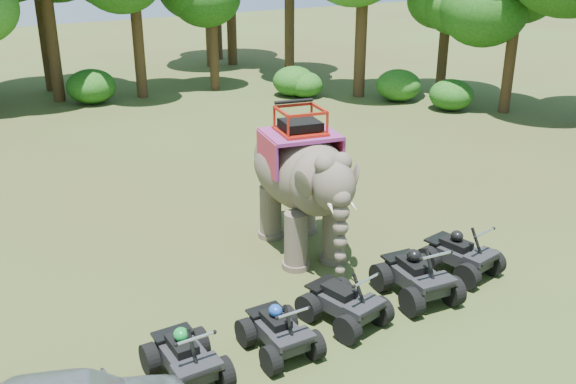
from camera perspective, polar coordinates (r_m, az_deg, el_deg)
name	(u,v)px	position (r m, az deg, el deg)	size (l,w,h in m)	color
ground	(316,282)	(15.39, 2.49, -7.97)	(110.00, 110.00, 0.00)	#47381E
elephant	(301,180)	(16.21, 1.18, 1.09)	(2.01, 4.57, 3.84)	brown
atv_0	(185,351)	(12.11, -9.13, -13.76)	(1.23, 1.69, 1.25)	black
atv_1	(279,325)	(12.71, -0.79, -11.74)	(1.18, 1.61, 1.19)	black
atv_2	(344,296)	(13.62, 5.04, -9.16)	(1.26, 1.72, 1.28)	black
atv_3	(417,270)	(14.73, 11.41, -6.80)	(1.35, 1.86, 1.38)	black
atv_4	(461,248)	(16.05, 15.15, -4.84)	(1.28, 1.76, 1.30)	black
tree_0	(48,6)	(34.00, -20.59, 15.26)	(6.53, 6.53, 9.32)	#195114
tree_1	(136,12)	(33.78, -13.38, 15.29)	(5.96, 5.96, 8.52)	#195114
tree_2	(213,26)	(35.05, -6.71, 14.41)	(4.69, 4.69, 6.70)	#195114
tree_3	(289,4)	(37.09, 0.13, 16.35)	(5.97, 5.97, 8.53)	#195114
tree_5	(445,25)	(34.83, 13.81, 14.18)	(4.92, 4.92, 7.02)	#195114
tree_6	(513,37)	(31.58, 19.35, 12.84)	(4.86, 4.86, 6.94)	#195114
tree_44	(40,0)	(36.77, -21.19, 15.63)	(6.59, 6.59, 9.42)	#195114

